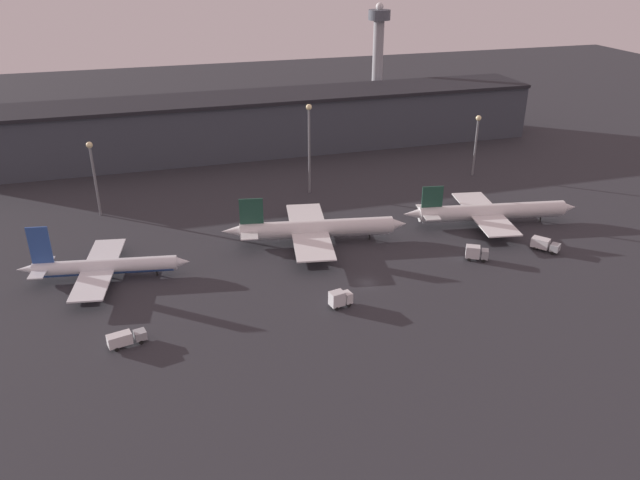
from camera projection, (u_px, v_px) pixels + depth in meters
ground at (367, 283)px, 144.29m from camera, size 600.00×600.00×0.00m
terminal_building at (268, 123)px, 232.03m from camera, size 204.74×25.54×20.98m
airplane_0 at (103, 267)px, 145.01m from camera, size 39.26×31.25×13.91m
airplane_1 at (315, 229)px, 162.21m from camera, size 48.54×36.37×13.11m
airplane_2 at (490, 212)px, 172.93m from camera, size 49.62×31.87×12.00m
service_vehicle_0 at (125, 338)px, 121.15m from camera, size 7.68×3.92×3.02m
service_vehicle_1 at (544, 244)px, 158.83m from camera, size 6.30×7.09×3.11m
service_vehicle_2 at (476, 253)px, 153.93m from camera, size 5.89×4.62×3.71m
service_vehicle_3 at (340, 298)px, 134.00m from camera, size 5.27×3.33×3.87m
lamp_post_0 at (93, 168)px, 174.34m from camera, size 1.80×1.80×21.81m
lamp_post_1 at (309, 138)px, 188.98m from camera, size 1.80×1.80×28.01m
lamp_post_2 at (477, 137)px, 205.50m from camera, size 1.80×1.80×20.49m
control_tower at (378, 55)px, 261.44m from camera, size 9.00×9.00×49.29m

